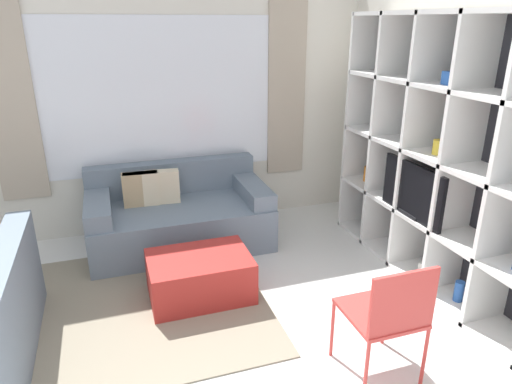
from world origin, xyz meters
TOP-DOWN VIEW (x-y plane):
  - wall_back at (0.00, 3.30)m, footprint 5.70×0.11m
  - wall_right at (2.28, 1.63)m, footprint 0.07×4.47m
  - area_rug at (-0.63, 1.72)m, footprint 2.33×1.95m
  - shelving_unit at (2.08, 1.41)m, footprint 0.41×2.49m
  - couch_main at (0.03, 2.77)m, footprint 1.79×0.98m
  - ottoman at (0.04, 1.71)m, footprint 0.84×0.59m
  - folding_chair at (0.96, 0.39)m, footprint 0.44×0.46m

SIDE VIEW (x-z plane):
  - area_rug at x=-0.63m, z-range 0.00..0.01m
  - ottoman at x=0.04m, z-range 0.00..0.37m
  - couch_main at x=0.03m, z-range -0.09..0.70m
  - folding_chair at x=0.96m, z-range 0.09..0.95m
  - shelving_unit at x=2.08m, z-range -0.01..2.26m
  - wall_right at x=2.28m, z-range 0.00..2.70m
  - wall_back at x=0.00m, z-range 0.01..2.71m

